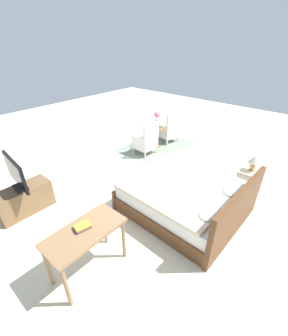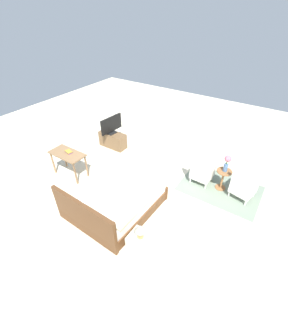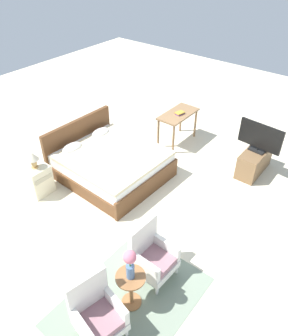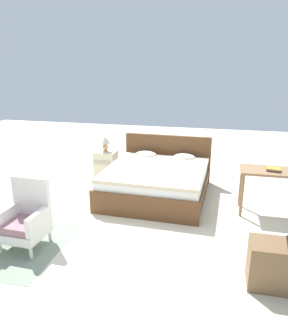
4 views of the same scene
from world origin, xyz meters
TOP-DOWN VIEW (x-y plane):
  - ground_plane at (0.00, 0.00)m, footprint 16.00×16.00m
  - floor_rug at (-1.81, -1.06)m, footprint 2.10×1.50m
  - bed at (0.13, 1.14)m, footprint 1.86×2.08m
  - armchair_by_window_left at (-2.36, -1.00)m, footprint 0.64×0.64m
  - armchair_by_window_right at (-1.24, -1.00)m, footprint 0.56×0.56m
  - side_table at (-1.81, -1.08)m, footprint 0.40×0.40m
  - flower_vase at (-1.81, -1.08)m, footprint 0.17×0.17m
  - nightstand at (-1.12, 1.84)m, footprint 0.44×0.41m
  - table_lamp at (-1.12, 1.84)m, footprint 0.22×0.22m
  - tv_stand at (2.10, -1.13)m, footprint 0.96×0.40m
  - tv_flatscreen at (2.10, -1.13)m, footprint 0.23×0.90m
  - vanity_desk at (2.09, 0.80)m, footprint 1.04×0.52m
  - book_stack at (2.07, 0.74)m, footprint 0.23×0.18m

SIDE VIEW (x-z plane):
  - ground_plane at x=0.00m, z-range 0.00..0.00m
  - floor_rug at x=-1.81m, z-range 0.00..0.01m
  - tv_stand at x=2.10m, z-range 0.00..0.52m
  - nightstand at x=-1.12m, z-range 0.00..0.59m
  - bed at x=0.13m, z-range -0.18..0.78m
  - side_table at x=-1.81m, z-range 0.08..0.67m
  - armchair_by_window_left at x=-2.36m, z-range -0.08..0.84m
  - armchair_by_window_right at x=-1.24m, z-range -0.08..0.84m
  - vanity_desk at x=2.09m, z-range 0.26..1.02m
  - book_stack at x=2.07m, z-range 0.76..0.81m
  - table_lamp at x=-1.12m, z-range 0.64..0.97m
  - tv_flatscreen at x=2.10m, z-range 0.54..1.14m
  - flower_vase at x=-1.81m, z-range 0.65..1.12m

